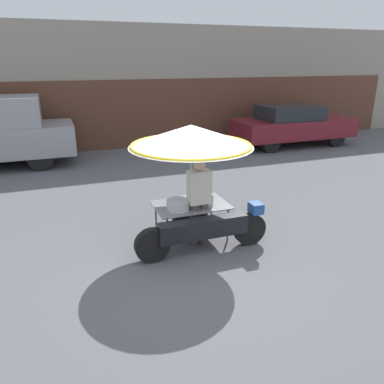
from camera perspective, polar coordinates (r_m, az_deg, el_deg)
ground_plane at (r=6.19m, az=0.68°, el=-10.11°), size 36.00×36.00×0.00m
shopfront_building at (r=14.63m, az=-13.15°, el=15.33°), size 28.00×2.06×4.24m
vendor_motorcycle_cart at (r=6.26m, az=0.04°, el=6.34°), size 2.31×2.10×2.05m
vendor_person at (r=6.34m, az=1.10°, el=-0.86°), size 0.38×0.22×1.54m
parked_car at (r=14.57m, az=15.04°, el=9.88°), size 4.47×1.78×1.49m
potted_plant at (r=17.29m, az=20.75°, el=9.79°), size 0.63×0.63×0.84m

